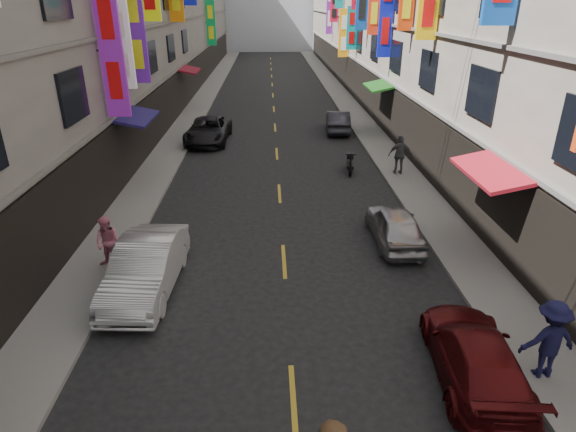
{
  "coord_description": "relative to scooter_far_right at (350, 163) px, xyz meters",
  "views": [
    {
      "loc": [
        -0.42,
        4.4,
        7.7
      ],
      "look_at": [
        -0.06,
        13.43,
        3.65
      ],
      "focal_mm": 30.0,
      "sensor_mm": 36.0,
      "label": 1
    }
  ],
  "objects": [
    {
      "name": "sidewalk_right",
      "position": [
        2.47,
        15.2,
        -0.38
      ],
      "size": [
        2.0,
        90.0,
        0.12
      ],
      "primitive_type": "cube",
      "color": "slate",
      "rests_on": "ground"
    },
    {
      "name": "pedestrian_lfar",
      "position": [
        -8.93,
        -9.11,
        0.51
      ],
      "size": [
        0.93,
        0.77,
        1.66
      ],
      "primitive_type": "imported",
      "rotation": [
        0.0,
        0.0,
        -0.31
      ],
      "color": "#D26F88",
      "rests_on": "sidewalk_left"
    },
    {
      "name": "car_right_mid",
      "position": [
        0.33,
        -7.62,
        0.2
      ],
      "size": [
        1.52,
        3.77,
        1.28
      ],
      "primitive_type": "imported",
      "rotation": [
        0.0,
        0.0,
        3.14
      ],
      "color": "#AAA9AE",
      "rests_on": "ground"
    },
    {
      "name": "street_awnings",
      "position": [
        -4.79,
        -0.8,
        2.56
      ],
      "size": [
        13.99,
        35.2,
        0.41
      ],
      "color": "#16552F",
      "rests_on": "ground"
    },
    {
      "name": "car_right_far",
      "position": [
        0.47,
        7.94,
        0.22
      ],
      "size": [
        1.76,
        4.16,
        1.33
      ],
      "primitive_type": "imported",
      "rotation": [
        0.0,
        0.0,
        3.05
      ],
      "color": "#24242C",
      "rests_on": "ground"
    },
    {
      "name": "car_right_near",
      "position": [
        0.47,
        -14.25,
        0.17
      ],
      "size": [
        2.11,
        4.37,
        1.23
      ],
      "primitive_type": "imported",
      "rotation": [
        0.0,
        0.0,
        3.05
      ],
      "color": "#4E0D0F",
      "rests_on": "ground"
    },
    {
      "name": "scooter_far_right",
      "position": [
        0.0,
        0.0,
        0.0
      ],
      "size": [
        0.55,
        1.8,
        1.14
      ],
      "rotation": [
        0.0,
        0.0,
        3.02
      ],
      "color": "black",
      "rests_on": "ground"
    },
    {
      "name": "car_left_far",
      "position": [
        -7.53,
        5.79,
        0.26
      ],
      "size": [
        2.57,
        5.15,
        1.4
      ],
      "primitive_type": "imported",
      "rotation": [
        0.0,
        0.0,
        -0.05
      ],
      "color": "black",
      "rests_on": "ground"
    },
    {
      "name": "sidewalk_left",
      "position": [
        -9.53,
        15.2,
        -0.38
      ],
      "size": [
        2.0,
        90.0,
        0.12
      ],
      "primitive_type": "cube",
      "color": "slate",
      "rests_on": "ground"
    },
    {
      "name": "pedestrian_rfar",
      "position": [
        2.24,
        -0.71,
        0.61
      ],
      "size": [
        1.11,
        0.65,
        1.87
      ],
      "primitive_type": "imported",
      "rotation": [
        0.0,
        0.0,
        3.12
      ],
      "color": "#545456",
      "rests_on": "sidewalk_right"
    },
    {
      "name": "pedestrian_rnear",
      "position": [
        2.0,
        -14.31,
        0.61
      ],
      "size": [
        1.24,
        0.69,
        1.87
      ],
      "primitive_type": "imported",
      "rotation": [
        0.0,
        0.0,
        3.19
      ],
      "color": "#141336",
      "rests_on": "sidewalk_right"
    },
    {
      "name": "lane_markings",
      "position": [
        -3.53,
        12.2,
        -0.44
      ],
      "size": [
        0.12,
        80.2,
        0.01
      ],
      "color": "gold",
      "rests_on": "ground"
    },
    {
      "name": "car_left_mid",
      "position": [
        -7.53,
        -10.32,
        0.31
      ],
      "size": [
        1.82,
        4.63,
        1.5
      ],
      "primitive_type": "imported",
      "rotation": [
        0.0,
        0.0,
        -0.05
      ],
      "color": "silver",
      "rests_on": "ground"
    }
  ]
}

